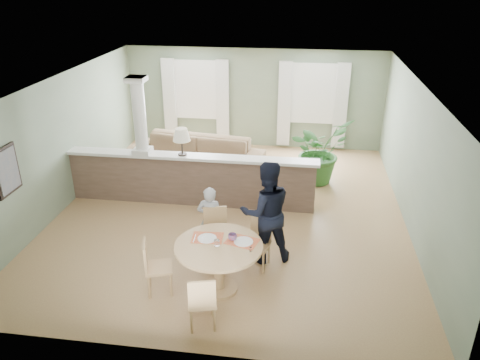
# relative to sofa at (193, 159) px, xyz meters

# --- Properties ---
(ground) EXTENTS (8.00, 8.00, 0.00)m
(ground) POSITION_rel_sofa_xyz_m (1.16, -1.54, -0.48)
(ground) COLOR tan
(ground) RESTS_ON ground
(room_shell) EXTENTS (7.02, 8.02, 2.71)m
(room_shell) POSITION_rel_sofa_xyz_m (1.13, -0.91, 1.34)
(room_shell) COLOR gray
(room_shell) RESTS_ON ground
(pony_wall) EXTENTS (5.32, 0.38, 2.70)m
(pony_wall) POSITION_rel_sofa_xyz_m (0.17, -1.34, 0.23)
(pony_wall) COLOR brown
(pony_wall) RESTS_ON ground
(sofa) EXTENTS (3.41, 1.72, 0.95)m
(sofa) POSITION_rel_sofa_xyz_m (0.00, 0.00, 0.00)
(sofa) COLOR olive
(sofa) RESTS_ON ground
(houseplant) EXTENTS (1.80, 1.81, 1.52)m
(houseplant) POSITION_rel_sofa_xyz_m (2.94, 0.22, 0.29)
(houseplant) COLOR #2D6428
(houseplant) RESTS_ON ground
(dining_table) EXTENTS (1.35, 1.35, 0.92)m
(dining_table) POSITION_rel_sofa_xyz_m (1.38, -4.16, 0.17)
(dining_table) COLOR tan
(dining_table) RESTS_ON ground
(chair_far_boy) EXTENTS (0.51, 0.51, 0.93)m
(chair_far_boy) POSITION_rel_sofa_xyz_m (1.16, -3.28, 0.04)
(chair_far_boy) COLOR tan
(chair_far_boy) RESTS_ON ground
(chair_far_man) EXTENTS (0.45, 0.45, 0.85)m
(chair_far_man) POSITION_rel_sofa_xyz_m (1.91, -3.38, -0.01)
(chair_far_man) COLOR tan
(chair_far_man) RESTS_ON ground
(chair_near) EXTENTS (0.48, 0.48, 0.87)m
(chair_near) POSITION_rel_sofa_xyz_m (1.30, -5.05, 0.01)
(chair_near) COLOR tan
(chair_near) RESTS_ON ground
(chair_side) EXTENTS (0.51, 0.51, 0.90)m
(chair_side) POSITION_rel_sofa_xyz_m (0.40, -4.35, 0.02)
(chair_side) COLOR tan
(chair_side) RESTS_ON ground
(child_person) EXTENTS (0.46, 0.31, 1.26)m
(child_person) POSITION_rel_sofa_xyz_m (1.03, -3.11, 0.15)
(child_person) COLOR #99999E
(child_person) RESTS_ON ground
(man_person) EXTENTS (1.05, 0.93, 1.81)m
(man_person) POSITION_rel_sofa_xyz_m (2.01, -3.20, 0.43)
(man_person) COLOR black
(man_person) RESTS_ON ground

